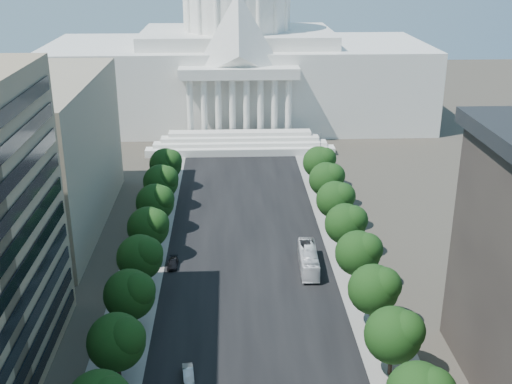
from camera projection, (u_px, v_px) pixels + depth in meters
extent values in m
cube|color=black|center=(246.00, 242.00, 124.61)|extent=(30.00, 260.00, 0.01)
cube|color=gray|center=(148.00, 244.00, 123.84)|extent=(8.00, 260.00, 0.02)
cube|color=gray|center=(343.00, 240.00, 125.38)|extent=(8.00, 260.00, 0.02)
cube|color=white|center=(238.00, 82.00, 208.73)|extent=(120.00, 50.00, 25.00)
cube|color=white|center=(237.00, 36.00, 203.53)|extent=(60.00, 40.00, 4.00)
cube|color=white|center=(239.00, 72.00, 180.68)|extent=(34.00, 8.00, 3.00)
cylinder|color=white|center=(237.00, 4.00, 199.94)|extent=(32.00, 32.00, 16.00)
cube|color=gray|center=(2.00, 156.00, 126.61)|extent=(38.00, 52.00, 30.00)
cylinder|color=#33261C|center=(119.00, 372.00, 84.18)|extent=(0.56, 0.56, 2.94)
sphere|color=black|center=(116.00, 342.00, 82.50)|extent=(7.60, 7.60, 7.60)
sphere|color=black|center=(125.00, 337.00, 81.43)|extent=(5.32, 5.32, 5.32)
cylinder|color=#33261C|center=(132.00, 322.00, 95.37)|extent=(0.56, 0.56, 2.94)
sphere|color=black|center=(129.00, 295.00, 93.69)|extent=(7.60, 7.60, 7.60)
sphere|color=black|center=(137.00, 290.00, 92.63)|extent=(5.32, 5.32, 5.32)
cylinder|color=#33261C|center=(142.00, 283.00, 106.57)|extent=(0.56, 0.56, 2.94)
sphere|color=black|center=(140.00, 257.00, 104.88)|extent=(7.60, 7.60, 7.60)
sphere|color=black|center=(147.00, 253.00, 103.82)|extent=(5.32, 5.32, 5.32)
cylinder|color=#33261C|center=(150.00, 251.00, 117.76)|extent=(0.56, 0.56, 2.94)
sphere|color=black|center=(148.00, 227.00, 116.07)|extent=(7.60, 7.60, 7.60)
sphere|color=black|center=(155.00, 223.00, 115.01)|extent=(5.32, 5.32, 5.32)
cylinder|color=#33261C|center=(156.00, 224.00, 128.95)|extent=(0.56, 0.56, 2.94)
sphere|color=black|center=(155.00, 203.00, 127.26)|extent=(7.60, 7.60, 7.60)
sphere|color=black|center=(161.00, 199.00, 126.20)|extent=(5.32, 5.32, 5.32)
cylinder|color=#33261C|center=(162.00, 202.00, 140.14)|extent=(0.56, 0.56, 2.94)
sphere|color=black|center=(161.00, 182.00, 138.46)|extent=(7.60, 7.60, 7.60)
sphere|color=black|center=(166.00, 178.00, 137.39)|extent=(5.32, 5.32, 5.32)
cylinder|color=#33261C|center=(167.00, 183.00, 151.33)|extent=(0.56, 0.56, 2.94)
sphere|color=black|center=(166.00, 164.00, 149.65)|extent=(7.60, 7.60, 7.60)
sphere|color=black|center=(171.00, 161.00, 148.58)|extent=(5.32, 5.32, 5.32)
cylinder|color=#33261C|center=(390.00, 365.00, 85.64)|extent=(0.56, 0.56, 2.94)
sphere|color=black|center=(393.00, 335.00, 83.96)|extent=(7.60, 7.60, 7.60)
sphere|color=black|center=(405.00, 330.00, 82.89)|extent=(5.32, 5.32, 5.32)
cylinder|color=#33261C|center=(371.00, 317.00, 96.84)|extent=(0.56, 0.56, 2.94)
sphere|color=black|center=(373.00, 289.00, 95.15)|extent=(7.60, 7.60, 7.60)
sphere|color=black|center=(384.00, 285.00, 94.09)|extent=(5.32, 5.32, 5.32)
cylinder|color=#33261C|center=(356.00, 278.00, 108.03)|extent=(0.56, 0.56, 2.94)
sphere|color=black|center=(358.00, 253.00, 106.34)|extent=(7.60, 7.60, 7.60)
sphere|color=black|center=(367.00, 249.00, 105.28)|extent=(5.32, 5.32, 5.32)
cylinder|color=#33261C|center=(344.00, 247.00, 119.22)|extent=(0.56, 0.56, 2.94)
sphere|color=black|center=(345.00, 224.00, 117.53)|extent=(7.60, 7.60, 7.60)
sphere|color=black|center=(354.00, 220.00, 116.47)|extent=(5.32, 5.32, 5.32)
cylinder|color=#33261C|center=(334.00, 221.00, 130.41)|extent=(0.56, 0.56, 2.94)
sphere|color=black|center=(335.00, 200.00, 128.72)|extent=(7.60, 7.60, 7.60)
sphere|color=black|center=(342.00, 196.00, 127.66)|extent=(5.32, 5.32, 5.32)
cylinder|color=#33261C|center=(325.00, 199.00, 141.60)|extent=(0.56, 0.56, 2.94)
sphere|color=black|center=(326.00, 179.00, 139.92)|extent=(7.60, 7.60, 7.60)
sphere|color=black|center=(333.00, 176.00, 138.85)|extent=(5.32, 5.32, 5.32)
cylinder|color=#33261C|center=(318.00, 181.00, 152.79)|extent=(0.56, 0.56, 2.94)
sphere|color=black|center=(319.00, 162.00, 151.11)|extent=(7.60, 7.60, 7.60)
sphere|color=black|center=(325.00, 158.00, 150.04)|extent=(5.32, 5.32, 5.32)
cylinder|color=gray|center=(435.00, 381.00, 70.94)|extent=(2.40, 0.14, 0.14)
sphere|color=gray|center=(425.00, 382.00, 70.94)|extent=(0.44, 0.44, 0.44)
cylinder|color=gray|center=(389.00, 299.00, 95.85)|extent=(0.18, 0.18, 9.00)
cylinder|color=gray|center=(383.00, 273.00, 94.26)|extent=(2.40, 0.14, 0.14)
sphere|color=gray|center=(376.00, 274.00, 94.25)|extent=(0.44, 0.44, 0.44)
cylinder|color=gray|center=(357.00, 230.00, 119.17)|extent=(0.18, 0.18, 9.00)
cylinder|color=gray|center=(352.00, 208.00, 117.58)|extent=(2.40, 0.14, 0.14)
sphere|color=gray|center=(346.00, 209.00, 117.57)|extent=(0.44, 0.44, 0.44)
cylinder|color=gray|center=(336.00, 183.00, 142.48)|extent=(0.18, 0.18, 9.00)
cylinder|color=gray|center=(331.00, 165.00, 140.89)|extent=(2.40, 0.14, 0.14)
sphere|color=gray|center=(326.00, 166.00, 140.88)|extent=(0.44, 0.44, 0.44)
cylinder|color=gray|center=(320.00, 150.00, 165.80)|extent=(0.18, 0.18, 9.00)
cylinder|color=gray|center=(316.00, 134.00, 164.21)|extent=(2.40, 0.14, 0.14)
sphere|color=gray|center=(312.00, 134.00, 164.20)|extent=(0.44, 0.44, 0.44)
imported|color=#B5B7BD|center=(188.00, 374.00, 85.15)|extent=(1.90, 4.17, 1.33)
imported|color=black|center=(173.00, 264.00, 114.77)|extent=(1.89, 4.49, 1.29)
imported|color=silver|center=(308.00, 259.00, 113.84)|extent=(3.49, 12.85, 3.55)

